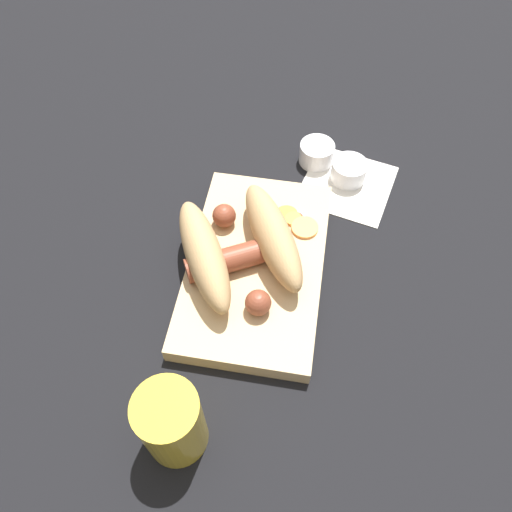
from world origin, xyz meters
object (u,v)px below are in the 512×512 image
bread_roll (239,245)px  condiment_cup_near (348,172)px  sausage (240,257)px  condiment_cup_far (316,154)px  drink_glass (172,423)px  food_tray (256,266)px

bread_roll → condiment_cup_near: (0.18, -0.13, -0.04)m
sausage → condiment_cup_near: 0.22m
bread_roll → condiment_cup_far: bearing=-20.3°
sausage → drink_glass: size_ratio=1.47×
condiment_cup_near → drink_glass: bearing=159.1°
sausage → drink_glass: drink_glass is taller
food_tray → condiment_cup_near: size_ratio=5.42×
bread_roll → condiment_cup_near: size_ratio=4.07×
food_tray → sausage: 0.03m
condiment_cup_near → condiment_cup_far: (0.03, 0.05, 0.00)m
food_tray → bread_roll: size_ratio=1.33×
drink_glass → condiment_cup_near: bearing=-20.9°
bread_roll → sausage: bearing=-160.5°
bread_roll → condiment_cup_near: bread_roll is taller
food_tray → sausage: bearing=112.7°
bread_roll → condiment_cup_far: (0.21, -0.08, -0.04)m
sausage → condiment_cup_near: bearing=-33.5°
food_tray → bread_roll: 0.05m
sausage → drink_glass: bearing=172.4°
food_tray → drink_glass: bearing=168.0°
bread_roll → sausage: (-0.01, -0.00, -0.01)m
sausage → condiment_cup_far: sausage is taller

